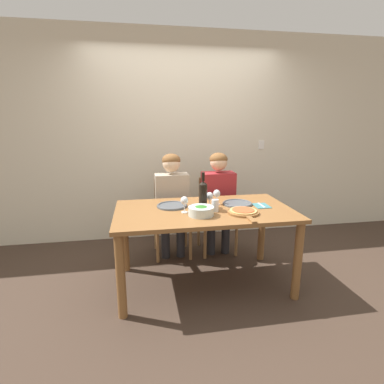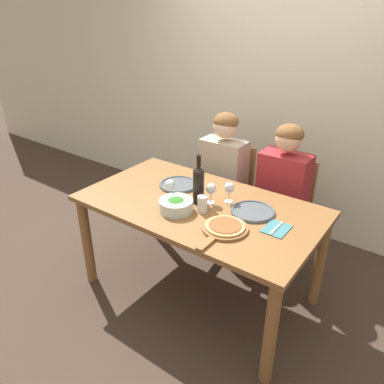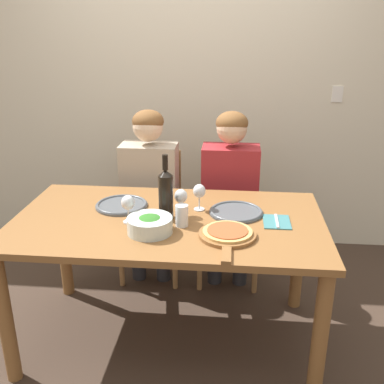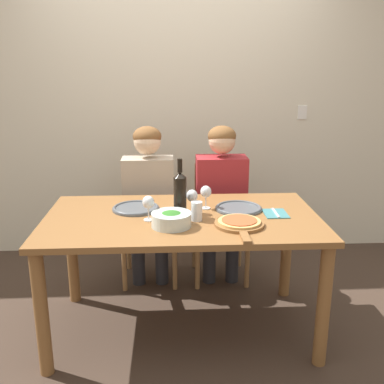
{
  "view_description": "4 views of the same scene",
  "coord_description": "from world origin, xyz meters",
  "px_view_note": "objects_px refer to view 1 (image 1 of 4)",
  "views": [
    {
      "loc": [
        -0.58,
        -2.64,
        1.61
      ],
      "look_at": [
        -0.09,
        0.16,
        0.91
      ],
      "focal_mm": 28.0,
      "sensor_mm": 36.0,
      "label": 1
    },
    {
      "loc": [
        1.3,
        -1.87,
        2.01
      ],
      "look_at": [
        -0.08,
        0.02,
        0.83
      ],
      "focal_mm": 35.0,
      "sensor_mm": 36.0,
      "label": 2
    },
    {
      "loc": [
        0.34,
        -2.17,
        1.76
      ],
      "look_at": [
        0.13,
        0.02,
        0.92
      ],
      "focal_mm": 42.0,
      "sensor_mm": 36.0,
      "label": 3
    },
    {
      "loc": [
        -0.08,
        -2.57,
        1.67
      ],
      "look_at": [
        0.07,
        0.14,
        0.88
      ],
      "focal_mm": 42.0,
      "sensor_mm": 36.0,
      "label": 4
    }
  ],
  "objects_px": {
    "chair_left": "(171,214)",
    "wine_glass_left": "(184,201)",
    "wine_bottle": "(203,194)",
    "dinner_plate_left": "(172,206)",
    "chair_right": "(216,211)",
    "person_man": "(218,194)",
    "wine_glass_right": "(217,194)",
    "broccoli_bowl": "(201,211)",
    "water_tumbler": "(215,205)",
    "person_woman": "(172,196)",
    "pizza_on_board": "(243,212)",
    "dinner_plate_right": "(237,203)",
    "wine_glass_centre": "(210,197)",
    "fork_on_napkin": "(261,206)"
  },
  "relations": [
    {
      "from": "person_woman",
      "to": "person_man",
      "type": "bearing_deg",
      "value": 0.0
    },
    {
      "from": "dinner_plate_right",
      "to": "wine_glass_left",
      "type": "relative_size",
      "value": 1.96
    },
    {
      "from": "pizza_on_board",
      "to": "water_tumbler",
      "type": "xyz_separation_m",
      "value": [
        -0.24,
        0.11,
        0.04
      ]
    },
    {
      "from": "wine_glass_centre",
      "to": "chair_left",
      "type": "bearing_deg",
      "value": 111.72
    },
    {
      "from": "chair_right",
      "to": "water_tumbler",
      "type": "relative_size",
      "value": 7.83
    },
    {
      "from": "wine_bottle",
      "to": "wine_glass_right",
      "type": "distance_m",
      "value": 0.21
    },
    {
      "from": "chair_left",
      "to": "pizza_on_board",
      "type": "relative_size",
      "value": 2.11
    },
    {
      "from": "chair_right",
      "to": "wine_glass_right",
      "type": "height_order",
      "value": "wine_glass_right"
    },
    {
      "from": "dinner_plate_left",
      "to": "wine_glass_right",
      "type": "bearing_deg",
      "value": -0.62
    },
    {
      "from": "dinner_plate_right",
      "to": "wine_glass_centre",
      "type": "xyz_separation_m",
      "value": [
        -0.3,
        -0.05,
        0.1
      ]
    },
    {
      "from": "chair_right",
      "to": "wine_glass_centre",
      "type": "height_order",
      "value": "wine_glass_centre"
    },
    {
      "from": "person_woman",
      "to": "chair_right",
      "type": "bearing_deg",
      "value": 11.18
    },
    {
      "from": "chair_right",
      "to": "person_woman",
      "type": "relative_size",
      "value": 0.73
    },
    {
      "from": "wine_glass_right",
      "to": "wine_bottle",
      "type": "bearing_deg",
      "value": -142.15
    },
    {
      "from": "pizza_on_board",
      "to": "wine_glass_right",
      "type": "distance_m",
      "value": 0.38
    },
    {
      "from": "chair_left",
      "to": "dinner_plate_right",
      "type": "bearing_deg",
      "value": -49.11
    },
    {
      "from": "chair_right",
      "to": "dinner_plate_left",
      "type": "relative_size",
      "value": 3.03
    },
    {
      "from": "chair_right",
      "to": "wine_glass_centre",
      "type": "xyz_separation_m",
      "value": [
        -0.26,
        -0.74,
        0.39
      ]
    },
    {
      "from": "wine_glass_left",
      "to": "broccoli_bowl",
      "type": "bearing_deg",
      "value": -38.8
    },
    {
      "from": "broccoli_bowl",
      "to": "wine_glass_right",
      "type": "bearing_deg",
      "value": 54.37
    },
    {
      "from": "broccoli_bowl",
      "to": "water_tumbler",
      "type": "xyz_separation_m",
      "value": [
        0.15,
        0.09,
        0.02
      ]
    },
    {
      "from": "dinner_plate_left",
      "to": "chair_left",
      "type": "bearing_deg",
      "value": 84.91
    },
    {
      "from": "person_woman",
      "to": "water_tumbler",
      "type": "relative_size",
      "value": 10.69
    },
    {
      "from": "dinner_plate_left",
      "to": "dinner_plate_right",
      "type": "distance_m",
      "value": 0.65
    },
    {
      "from": "fork_on_napkin",
      "to": "wine_glass_centre",
      "type": "bearing_deg",
      "value": 175.11
    },
    {
      "from": "broccoli_bowl",
      "to": "wine_glass_centre",
      "type": "distance_m",
      "value": 0.27
    },
    {
      "from": "chair_left",
      "to": "wine_glass_left",
      "type": "xyz_separation_m",
      "value": [
        0.03,
        -0.86,
        0.39
      ]
    },
    {
      "from": "person_woman",
      "to": "dinner_plate_left",
      "type": "xyz_separation_m",
      "value": [
        -0.06,
        -0.54,
        0.05
      ]
    },
    {
      "from": "chair_right",
      "to": "person_man",
      "type": "distance_m",
      "value": 0.27
    },
    {
      "from": "pizza_on_board",
      "to": "wine_glass_centre",
      "type": "relative_size",
      "value": 2.81
    },
    {
      "from": "wine_glass_centre",
      "to": "fork_on_napkin",
      "type": "xyz_separation_m",
      "value": [
        0.51,
        -0.04,
        -0.1
      ]
    },
    {
      "from": "person_woman",
      "to": "pizza_on_board",
      "type": "relative_size",
      "value": 2.88
    },
    {
      "from": "wine_bottle",
      "to": "water_tumbler",
      "type": "relative_size",
      "value": 3.09
    },
    {
      "from": "dinner_plate_left",
      "to": "water_tumbler",
      "type": "xyz_separation_m",
      "value": [
        0.37,
        -0.22,
        0.05
      ]
    },
    {
      "from": "chair_left",
      "to": "water_tumbler",
      "type": "relative_size",
      "value": 7.83
    },
    {
      "from": "wine_bottle",
      "to": "dinner_plate_left",
      "type": "height_order",
      "value": "wine_bottle"
    },
    {
      "from": "person_woman",
      "to": "wine_glass_centre",
      "type": "relative_size",
      "value": 8.1
    },
    {
      "from": "chair_right",
      "to": "wine_glass_right",
      "type": "xyz_separation_m",
      "value": [
        -0.16,
        -0.65,
        0.39
      ]
    },
    {
      "from": "chair_left",
      "to": "dinner_plate_left",
      "type": "relative_size",
      "value": 3.03
    },
    {
      "from": "broccoli_bowl",
      "to": "person_man",
      "type": "bearing_deg",
      "value": 65.66
    },
    {
      "from": "broccoli_bowl",
      "to": "dinner_plate_left",
      "type": "xyz_separation_m",
      "value": [
        -0.22,
        0.31,
        -0.03
      ]
    },
    {
      "from": "wine_glass_right",
      "to": "dinner_plate_left",
      "type": "bearing_deg",
      "value": 179.38
    },
    {
      "from": "fork_on_napkin",
      "to": "wine_glass_right",
      "type": "bearing_deg",
      "value": 162.8
    },
    {
      "from": "pizza_on_board",
      "to": "water_tumbler",
      "type": "distance_m",
      "value": 0.26
    },
    {
      "from": "wine_glass_centre",
      "to": "water_tumbler",
      "type": "bearing_deg",
      "value": -81.32
    },
    {
      "from": "broccoli_bowl",
      "to": "water_tumbler",
      "type": "bearing_deg",
      "value": 31.2
    },
    {
      "from": "chair_left",
      "to": "person_man",
      "type": "relative_size",
      "value": 0.73
    },
    {
      "from": "chair_right",
      "to": "wine_glass_centre",
      "type": "relative_size",
      "value": 5.93
    },
    {
      "from": "wine_glass_centre",
      "to": "dinner_plate_left",
      "type": "bearing_deg",
      "value": 165.54
    },
    {
      "from": "dinner_plate_left",
      "to": "dinner_plate_right",
      "type": "relative_size",
      "value": 1.0
    }
  ]
}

